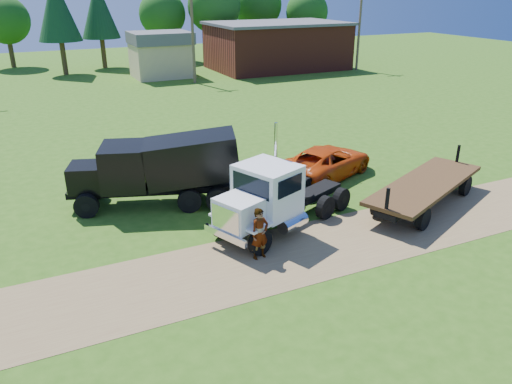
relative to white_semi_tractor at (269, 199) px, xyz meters
name	(u,v)px	position (x,y,z in m)	size (l,w,h in m)	color
ground	(339,243)	(2.04, -2.03, -1.45)	(140.00, 140.00, 0.00)	#2D5713
dirt_track	(339,243)	(2.04, -2.03, -1.45)	(120.00, 4.20, 0.01)	brown
white_semi_tractor	(269,199)	(0.00, 0.00, 0.00)	(7.10, 4.63, 4.25)	black
black_dump_truck	(161,167)	(-3.12, 4.50, 0.37)	(7.75, 4.44, 3.30)	black
orange_pickup	(326,162)	(5.51, 4.39, -0.65)	(2.68, 5.80, 1.61)	#C53E09
flatbed_trailer	(425,188)	(7.54, -0.61, -0.61)	(7.94, 5.21, 1.96)	#3D2313
spectator_a	(260,234)	(-1.25, -1.74, -0.47)	(0.72, 0.47, 1.97)	#999999
spectator_b	(198,163)	(-0.73, 6.47, -0.46)	(0.96, 0.75, 1.97)	#999999
brick_building	(277,45)	(20.04, 37.97, 1.21)	(15.40, 10.40, 5.30)	maroon
tan_shed	(161,54)	(6.04, 37.97, 0.97)	(6.20, 5.40, 4.70)	tan
utility_poles	(193,35)	(8.04, 32.97, 3.26)	(42.20, 0.28, 9.00)	brown
tree_row	(121,12)	(4.15, 48.17, 4.86)	(57.13, 13.42, 10.39)	#382B17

